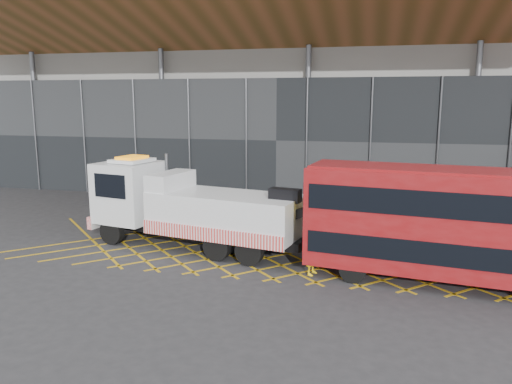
# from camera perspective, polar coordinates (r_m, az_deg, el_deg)

# --- Properties ---
(ground_plane) EXTENTS (120.00, 120.00, 0.00)m
(ground_plane) POSITION_cam_1_polar(r_m,az_deg,el_deg) (23.28, -8.12, -6.16)
(ground_plane) COLOR #29292C
(road_markings) EXTENTS (27.96, 7.16, 0.01)m
(road_markings) POSITION_cam_1_polar(r_m,az_deg,el_deg) (21.91, 5.75, -7.16)
(road_markings) COLOR #C59412
(road_markings) RESTS_ON ground_plane
(construction_building) EXTENTS (55.00, 23.97, 18.00)m
(construction_building) POSITION_cam_1_polar(r_m,az_deg,el_deg) (39.68, 4.32, 13.89)
(construction_building) COLOR gray
(construction_building) RESTS_ON ground_plane
(recovery_truck) EXTENTS (11.79, 4.79, 4.09)m
(recovery_truck) POSITION_cam_1_polar(r_m,az_deg,el_deg) (22.74, -7.91, -1.64)
(recovery_truck) COLOR black
(recovery_truck) RESTS_ON ground_plane
(bus_towed) EXTENTS (10.70, 3.89, 4.26)m
(bus_towed) POSITION_cam_1_polar(r_m,az_deg,el_deg) (19.09, 21.64, -3.19)
(bus_towed) COLOR maroon
(bus_towed) RESTS_ON ground_plane
(worker) EXTENTS (0.64, 0.81, 1.97)m
(worker) POSITION_cam_1_polar(r_m,az_deg,el_deg) (19.34, 6.48, -6.57)
(worker) COLOR yellow
(worker) RESTS_ON ground_plane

